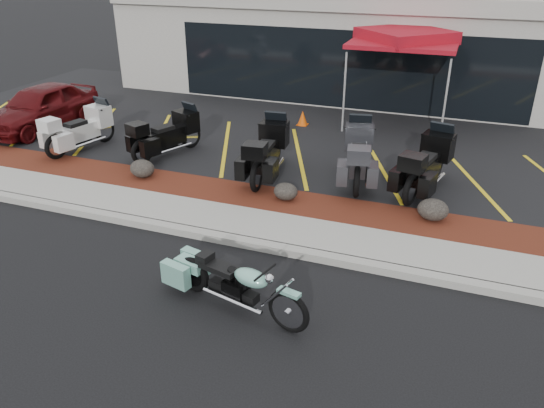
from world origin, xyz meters
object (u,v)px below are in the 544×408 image
at_px(hero_cruiser, 289,306).
at_px(traffic_cone, 303,118).
at_px(touring_white, 103,120).
at_px(parked_car, 40,107).
at_px(popup_canopy, 405,39).

bearing_deg(hero_cruiser, traffic_cone, 119.92).
relative_size(hero_cruiser, touring_white, 1.19).
bearing_deg(parked_car, traffic_cone, 26.19).
distance_m(hero_cruiser, popup_canopy, 11.00).
relative_size(touring_white, popup_canopy, 0.58).
bearing_deg(traffic_cone, hero_cruiser, -73.89).
relative_size(hero_cruiser, popup_canopy, 0.69).
bearing_deg(hero_cruiser, touring_white, 155.73).
height_order(parked_car, popup_canopy, popup_canopy).
xyz_separation_m(parked_car, popup_canopy, (10.28, 4.36, 1.95)).
distance_m(touring_white, traffic_cone, 6.03).
height_order(touring_white, parked_car, parked_car).
bearing_deg(touring_white, parked_car, 93.86).
bearing_deg(touring_white, hero_cruiser, -115.00).
relative_size(touring_white, parked_car, 0.57).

